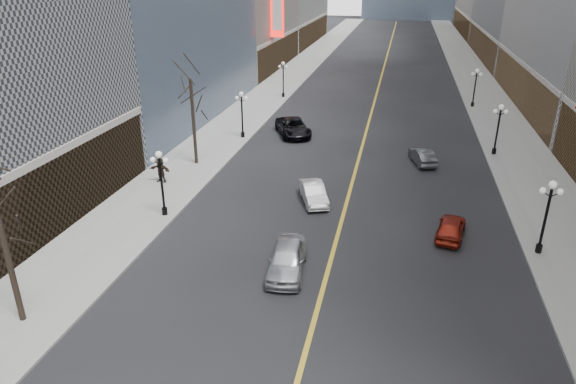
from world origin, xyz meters
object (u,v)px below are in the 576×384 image
at_px(streetlamp_east_3, 475,84).
at_px(streetlamp_west_2, 242,110).
at_px(car_sb_far, 422,156).
at_px(streetlamp_east_2, 499,124).
at_px(car_nb_mid, 313,193).
at_px(streetlamp_west_1, 161,177).
at_px(streetlamp_east_1, 547,210).
at_px(streetlamp_west_3, 283,76).
at_px(car_nb_near, 287,259).
at_px(car_nb_far, 293,127).
at_px(car_sb_mid, 451,227).

height_order(streetlamp_east_3, streetlamp_west_2, same).
relative_size(streetlamp_west_2, car_sb_far, 1.13).
height_order(streetlamp_east_2, streetlamp_west_2, same).
relative_size(streetlamp_east_2, car_nb_mid, 1.07).
bearing_deg(streetlamp_west_2, car_nb_mid, -55.04).
xyz_separation_m(streetlamp_east_2, streetlamp_west_1, (-23.60, -18.00, 0.00)).
height_order(streetlamp_east_1, streetlamp_west_3, same).
bearing_deg(car_nb_mid, car_sb_far, 30.89).
bearing_deg(car_nb_near, car_nb_far, 95.50).
height_order(streetlamp_west_3, car_sb_far, streetlamp_west_3).
xyz_separation_m(streetlamp_west_2, car_sb_mid, (18.70, -16.87, -2.23)).
height_order(streetlamp_west_1, streetlamp_west_3, same).
relative_size(car_nb_mid, car_sb_mid, 1.08).
distance_m(streetlamp_west_1, car_sb_far, 22.58).
bearing_deg(streetlamp_east_1, car_sb_mid, 166.99).
relative_size(streetlamp_east_2, car_nb_near, 0.93).
relative_size(streetlamp_east_3, car_nb_mid, 1.07).
distance_m(streetlamp_east_3, streetlamp_west_2, 29.68).
bearing_deg(streetlamp_east_3, car_sb_far, -106.42).
distance_m(streetlamp_west_1, streetlamp_west_2, 18.00).
height_order(streetlamp_west_2, car_nb_far, streetlamp_west_2).
distance_m(car_nb_near, car_sb_far, 20.86).
relative_size(streetlamp_east_2, streetlamp_east_3, 1.00).
xyz_separation_m(streetlamp_east_1, car_nb_mid, (-14.17, 4.51, -2.20)).
relative_size(car_nb_far, car_sb_mid, 1.53).
height_order(streetlamp_west_2, car_sb_far, streetlamp_west_2).
bearing_deg(streetlamp_east_2, streetlamp_east_1, -90.00).
distance_m(car_nb_near, car_nb_mid, 9.51).
height_order(streetlamp_east_2, car_nb_far, streetlamp_east_2).
height_order(streetlamp_east_3, streetlamp_west_3, same).
relative_size(streetlamp_east_1, car_nb_far, 0.75).
height_order(streetlamp_east_2, car_sb_mid, streetlamp_east_2).
distance_m(streetlamp_east_2, car_nb_far, 19.19).
distance_m(streetlamp_west_2, car_nb_far, 5.53).
distance_m(streetlamp_east_1, car_sb_mid, 5.51).
height_order(streetlamp_east_1, streetlamp_west_1, same).
bearing_deg(streetlamp_west_3, car_nb_mid, -73.33).
bearing_deg(car_sb_mid, streetlamp_east_1, 177.60).
relative_size(car_nb_mid, car_sb_far, 1.06).
distance_m(streetlamp_east_1, streetlamp_east_3, 36.00).
bearing_deg(streetlamp_west_2, streetlamp_east_3, 37.33).
bearing_deg(car_sb_mid, car_sb_far, -73.11).
bearing_deg(car_nb_far, car_sb_far, -49.30).
relative_size(streetlamp_east_2, car_sb_far, 1.13).
bearing_deg(car_nb_far, car_nb_mid, -97.69).
bearing_deg(streetlamp_east_1, streetlamp_west_3, 123.25).
xyz_separation_m(car_nb_far, car_sb_mid, (14.05, -19.06, -0.16)).
bearing_deg(streetlamp_west_3, car_nb_near, -76.85).
relative_size(streetlamp_west_2, car_nb_mid, 1.07).
height_order(streetlamp_east_2, car_nb_near, streetlamp_east_2).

